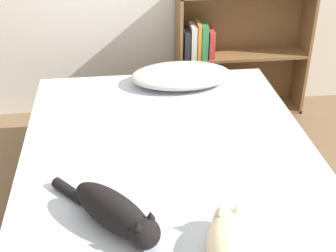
% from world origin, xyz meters
% --- Properties ---
extents(ground_plane, '(8.00, 8.00, 0.00)m').
position_xyz_m(ground_plane, '(0.00, 0.00, 0.00)').
color(ground_plane, brown).
extents(bed, '(1.50, 2.08, 0.45)m').
position_xyz_m(bed, '(0.00, 0.00, 0.22)').
color(bed, brown).
rests_on(bed, ground_plane).
extents(pillow, '(0.64, 0.37, 0.12)m').
position_xyz_m(pillow, '(0.17, 0.83, 0.51)').
color(pillow, beige).
rests_on(pillow, bed).
extents(cat_light, '(0.22, 0.54, 0.14)m').
position_xyz_m(cat_light, '(0.12, -0.66, 0.51)').
color(cat_light, beige).
rests_on(cat_light, bed).
extents(cat_dark, '(0.45, 0.50, 0.16)m').
position_xyz_m(cat_dark, '(-0.28, -0.43, 0.53)').
color(cat_dark, black).
rests_on(cat_dark, bed).
extents(bookshelf, '(0.94, 0.26, 0.91)m').
position_xyz_m(bookshelf, '(0.63, 1.30, 0.47)').
color(bookshelf, brown).
rests_on(bookshelf, ground_plane).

